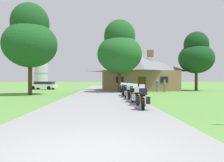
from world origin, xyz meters
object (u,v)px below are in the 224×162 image
motorcycle_orange_nearest_to_camera (143,99)px  parked_white_suv_far_left (44,85)px  motorcycle_red_fourth_in_row (129,92)px  motorcycle_orange_second_in_row (137,96)px  tree_right_of_lodge (196,54)px  metal_silo_distant (41,72)px  bystander_olive_shirt_beside_signpost (165,85)px  tree_left_near (30,38)px  motorcycle_yellow_farthest_in_row (123,90)px  tree_by_lodge_front (120,49)px  bystander_blue_shirt_near_lodge (157,85)px  motorcycle_red_third_in_row (132,94)px  motorcycle_green_fifth_in_row (125,91)px

motorcycle_orange_nearest_to_camera → parked_white_suv_far_left: (-12.66, 27.56, 0.17)m
motorcycle_red_fourth_in_row → motorcycle_orange_second_in_row: bearing=-84.7°
tree_right_of_lodge → metal_silo_distant: bearing=147.0°
bystander_olive_shirt_beside_signpost → tree_left_near: size_ratio=0.17×
motorcycle_red_fourth_in_row → motorcycle_yellow_farthest_in_row: same height
bystander_olive_shirt_beside_signpost → tree_by_lodge_front: (-6.13, -0.50, 4.80)m
motorcycle_orange_second_in_row → motorcycle_red_fourth_in_row: size_ratio=1.00×
bystander_blue_shirt_near_lodge → metal_silo_distant: size_ratio=0.23×
motorcycle_yellow_farthest_in_row → parked_white_suv_far_left: size_ratio=0.43×
motorcycle_orange_second_in_row → motorcycle_yellow_farthest_in_row: same height
bystander_blue_shirt_near_lodge → parked_white_suv_far_left: bystander_blue_shirt_near_lodge is taller
motorcycle_orange_second_in_row → bystander_blue_shirt_near_lodge: 17.01m
motorcycle_red_third_in_row → tree_right_of_lodge: 22.82m
motorcycle_green_fifth_in_row → bystander_olive_shirt_beside_signpost: size_ratio=1.24×
motorcycle_yellow_farthest_in_row → motorcycle_orange_second_in_row: bearing=-90.4°
tree_by_lodge_front → bystander_olive_shirt_beside_signpost: bearing=4.7°
tree_left_near → tree_by_lodge_front: tree_left_near is taller
motorcycle_red_third_in_row → tree_left_near: (-10.11, 8.69, 5.58)m
motorcycle_red_third_in_row → bystander_olive_shirt_beside_signpost: bearing=70.9°
motorcycle_red_third_in_row → bystander_blue_shirt_near_lodge: size_ratio=1.25×
motorcycle_red_fourth_in_row → tree_left_near: size_ratio=0.21×
motorcycle_orange_nearest_to_camera → motorcycle_orange_second_in_row: bearing=97.4°
tree_by_lodge_front → motorcycle_yellow_farthest_in_row: bearing=-90.9°
tree_right_of_lodge → tree_left_near: bearing=-156.5°
motorcycle_red_fourth_in_row → tree_left_near: bearing=152.1°
motorcycle_yellow_farthest_in_row → parked_white_suv_far_left: bearing=125.1°
motorcycle_green_fifth_in_row → parked_white_suv_far_left: 22.70m
bystander_blue_shirt_near_lodge → tree_left_near: (-15.31, -5.57, 5.26)m
motorcycle_green_fifth_in_row → parked_white_suv_far_left: parked_white_suv_far_left is taller
tree_left_near → parked_white_suv_far_left: 15.91m
motorcycle_yellow_farthest_in_row → parked_white_suv_far_left: parked_white_suv_far_left is taller
motorcycle_orange_second_in_row → tree_by_lodge_front: 16.20m
bystander_blue_shirt_near_lodge → tree_right_of_lodge: (7.19, 4.23, 4.72)m
parked_white_suv_far_left → tree_left_near: bearing=-159.2°
motorcycle_red_third_in_row → motorcycle_red_fourth_in_row: size_ratio=1.00×
motorcycle_orange_second_in_row → motorcycle_red_third_in_row: (-0.04, 1.95, 0.00)m
motorcycle_orange_second_in_row → tree_left_near: 15.73m
motorcycle_orange_second_in_row → tree_left_near: tree_left_near is taller
tree_right_of_lodge → tree_by_lodge_front: bearing=-157.7°
motorcycle_orange_second_in_row → metal_silo_distant: (-17.04, 39.52, 3.06)m
motorcycle_red_fourth_in_row → tree_by_lodge_front: tree_by_lodge_front is taller
motorcycle_orange_nearest_to_camera → bystander_olive_shirt_beside_signpost: bearing=79.1°
parked_white_suv_far_left → motorcycle_orange_nearest_to_camera: bearing=-144.2°
bystander_olive_shirt_beside_signpost → tree_left_near: (-16.25, -5.23, 5.24)m
bystander_blue_shirt_near_lodge → metal_silo_distant: bearing=83.3°
motorcycle_orange_second_in_row → tree_by_lodge_front: bearing=92.2°
tree_by_lodge_front → metal_silo_distant: (-17.01, 24.16, -2.08)m
motorcycle_red_fourth_in_row → parked_white_suv_far_left: (-12.64, 21.23, 0.17)m
tree_right_of_lodge → parked_white_suv_far_left: 25.97m
motorcycle_yellow_farthest_in_row → parked_white_suv_far_left: (-12.54, 16.96, 0.17)m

